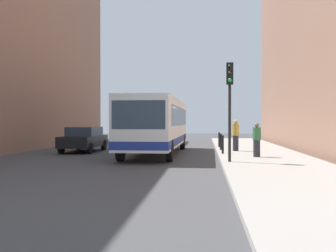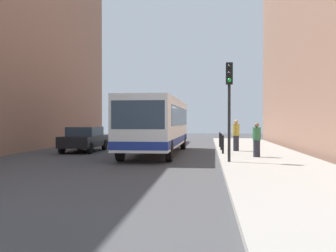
{
  "view_description": "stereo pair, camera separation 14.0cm",
  "coord_description": "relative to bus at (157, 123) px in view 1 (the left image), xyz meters",
  "views": [
    {
      "loc": [
        2.53,
        -19.45,
        1.84
      ],
      "look_at": [
        0.69,
        0.34,
        1.59
      ],
      "focal_mm": 42.59,
      "sensor_mm": 36.0,
      "label": 1
    },
    {
      "loc": [
        2.67,
        -19.44,
        1.84
      ],
      "look_at": [
        0.69,
        0.34,
        1.59
      ],
      "focal_mm": 42.59,
      "sensor_mm": 36.0,
      "label": 2
    }
  ],
  "objects": [
    {
      "name": "ground_plane",
      "position": [
        0.12,
        -2.44,
        -1.73
      ],
      "size": [
        80.0,
        80.0,
        0.0
      ],
      "primitive_type": "plane",
      "color": "#424244"
    },
    {
      "name": "sidewalk",
      "position": [
        5.52,
        -2.44,
        -1.65
      ],
      "size": [
        4.4,
        40.0,
        0.15
      ],
      "primitive_type": "cube",
      "color": "#9E9991",
      "rests_on": "ground"
    },
    {
      "name": "bus",
      "position": [
        0.0,
        0.0,
        0.0
      ],
      "size": [
        2.72,
        11.06,
        3.0
      ],
      "rotation": [
        0.0,
        0.0,
        3.12
      ],
      "color": "white",
      "rests_on": "ground"
    },
    {
      "name": "car_beside_bus",
      "position": [
        -4.59,
        1.4,
        -0.94
      ],
      "size": [
        1.9,
        4.42,
        1.48
      ],
      "rotation": [
        0.0,
        0.0,
        3.13
      ],
      "color": "black",
      "rests_on": "ground"
    },
    {
      "name": "traffic_light",
      "position": [
        3.67,
        -5.25,
        1.28
      ],
      "size": [
        0.28,
        0.33,
        4.1
      ],
      "color": "black",
      "rests_on": "sidewalk"
    },
    {
      "name": "bollard_near",
      "position": [
        3.57,
        -1.14,
        -1.1
      ],
      "size": [
        0.11,
        0.11,
        0.95
      ],
      "primitive_type": "cylinder",
      "color": "black",
      "rests_on": "sidewalk"
    },
    {
      "name": "bollard_mid",
      "position": [
        3.57,
        1.52,
        -1.1
      ],
      "size": [
        0.11,
        0.11,
        0.95
      ],
      "primitive_type": "cylinder",
      "color": "black",
      "rests_on": "sidewalk"
    },
    {
      "name": "bollard_far",
      "position": [
        3.57,
        4.17,
        -1.1
      ],
      "size": [
        0.11,
        0.11,
        0.95
      ],
      "primitive_type": "cylinder",
      "color": "black",
      "rests_on": "sidewalk"
    },
    {
      "name": "pedestrian_near_signal",
      "position": [
        5.07,
        -2.89,
        -0.78
      ],
      "size": [
        0.38,
        0.38,
        1.61
      ],
      "rotation": [
        0.0,
        0.0,
        4.55
      ],
      "color": "#26262D",
      "rests_on": "sidewalk"
    },
    {
      "name": "pedestrian_mid_sidewalk",
      "position": [
        4.38,
        0.87,
        -0.69
      ],
      "size": [
        0.38,
        0.38,
        1.77
      ],
      "rotation": [
        0.0,
        0.0,
        5.3
      ],
      "color": "#26262D",
      "rests_on": "sidewalk"
    }
  ]
}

